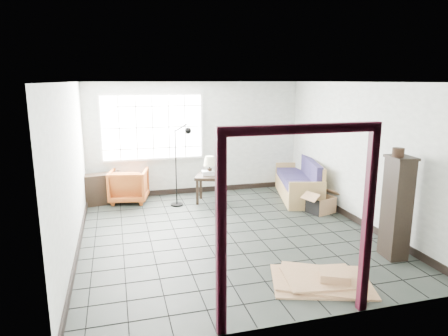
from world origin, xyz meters
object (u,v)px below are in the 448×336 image
object	(u,v)px
futon_sofa	(301,183)
side_table	(209,180)
tall_shelf	(397,207)
armchair	(129,184)

from	to	relation	value
futon_sofa	side_table	bearing A→B (deg)	-170.87
futon_sofa	tall_shelf	size ratio (longest dim) A/B	1.38
side_table	tall_shelf	bearing A→B (deg)	-59.52
futon_sofa	side_table	world-z (taller)	futon_sofa
armchair	side_table	size ratio (longest dim) A/B	1.14
side_table	tall_shelf	distance (m)	4.05
armchair	side_table	distance (m)	1.76
armchair	tall_shelf	size ratio (longest dim) A/B	0.52
side_table	tall_shelf	size ratio (longest dim) A/B	0.45
futon_sofa	tall_shelf	world-z (taller)	tall_shelf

